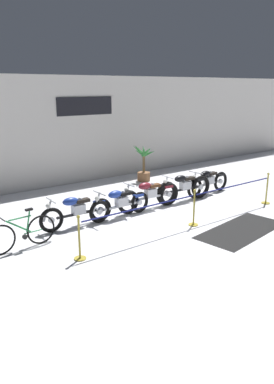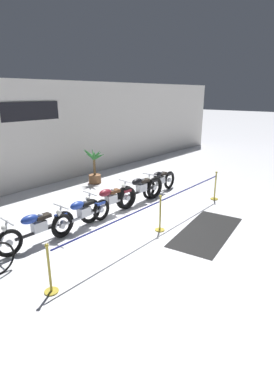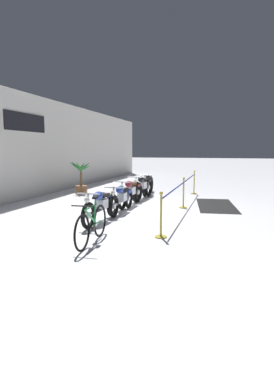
% 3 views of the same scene
% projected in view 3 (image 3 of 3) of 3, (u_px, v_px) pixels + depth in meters
% --- Properties ---
extents(ground_plane, '(120.00, 120.00, 0.00)m').
position_uv_depth(ground_plane, '(147.00, 206.00, 10.59)').
color(ground_plane, silver).
extents(back_wall, '(28.00, 0.29, 4.20)m').
position_uv_depth(back_wall, '(21.00, 146.00, 11.75)').
color(back_wall, silver).
rests_on(back_wall, ground).
extents(motorcycle_blue_0, '(2.20, 0.62, 0.92)m').
position_uv_depth(motorcycle_blue_0, '(101.00, 206.00, 8.17)').
color(motorcycle_blue_0, black).
rests_on(motorcycle_blue_0, ground).
extents(motorcycle_blue_1, '(2.13, 0.62, 0.91)m').
position_uv_depth(motorcycle_blue_1, '(122.00, 198.00, 9.45)').
color(motorcycle_blue_1, black).
rests_on(motorcycle_blue_1, ground).
extents(motorcycle_maroon_2, '(2.34, 0.62, 0.95)m').
position_uv_depth(motorcycle_maroon_2, '(130.00, 193.00, 10.59)').
color(motorcycle_maroon_2, black).
rests_on(motorcycle_maroon_2, ground).
extents(motorcycle_black_3, '(2.30, 0.62, 0.98)m').
position_uv_depth(motorcycle_black_3, '(143.00, 187.00, 11.99)').
color(motorcycle_black_3, black).
rests_on(motorcycle_black_3, ground).
extents(motorcycle_black_4, '(2.19, 0.62, 0.94)m').
position_uv_depth(motorcycle_black_4, '(148.00, 184.00, 13.26)').
color(motorcycle_black_4, black).
rests_on(motorcycle_black_4, ground).
extents(bicycle, '(1.76, 0.48, 0.98)m').
position_uv_depth(bicycle, '(92.00, 225.00, 6.34)').
color(bicycle, black).
rests_on(bicycle, ground).
extents(potted_palm_left_of_row, '(0.90, 1.12, 1.55)m').
position_uv_depth(potted_palm_left_of_row, '(81.00, 177.00, 13.45)').
color(potted_palm_left_of_row, brown).
rests_on(potted_palm_left_of_row, ground).
extents(stanchion_far_left, '(7.08, 0.28, 1.05)m').
position_uv_depth(stanchion_far_left, '(177.00, 193.00, 8.86)').
color(stanchion_far_left, gold).
rests_on(stanchion_far_left, ground).
extents(stanchion_mid_left, '(0.28, 0.28, 1.05)m').
position_uv_depth(stanchion_mid_left, '(183.00, 198.00, 10.19)').
color(stanchion_mid_left, gold).
rests_on(stanchion_mid_left, ground).
extents(stanchion_mid_right, '(0.28, 0.28, 1.05)m').
position_uv_depth(stanchion_mid_right, '(194.00, 186.00, 13.42)').
color(stanchion_mid_right, gold).
rests_on(stanchion_mid_right, ground).
extents(floor_banner, '(3.01, 1.66, 0.01)m').
position_uv_depth(floor_banner, '(216.00, 205.00, 10.68)').
color(floor_banner, black).
rests_on(floor_banner, ground).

